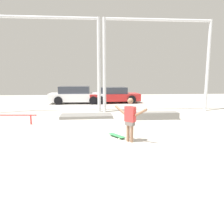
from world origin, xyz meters
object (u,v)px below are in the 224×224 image
Objects in this scene: grind_box at (155,116)px; grind_rail at (4,116)px; skateboarder at (130,118)px; manual_pad at (86,116)px; parked_car_white at (76,95)px; skateboard at (117,136)px; parked_car_red at (113,95)px.

grind_rail reaches higher than grind_box.
skateboarder reaches higher than manual_pad.
grind_box is 0.85× the size of manual_pad.
parked_car_white is (-1.01, 6.18, 0.58)m from manual_pad.
skateboarder reaches higher than skateboard.
grind_rail is (-3.65, -1.42, 0.29)m from manual_pad.
grind_rail is at bearing -174.73° from grind_box.
parked_car_white is 1.03× the size of parked_car_red.
parked_car_red is (0.42, 10.79, -0.19)m from skateboarder.
skateboarder reaches higher than grind_rail.
parked_car_white is at bearing 99.26° from manual_pad.
grind_rail is at bearing -165.71° from skateboarder.
grind_box reaches higher than manual_pad.
grind_rail is 0.68× the size of parked_car_white.
skateboarder is 0.64× the size of grind_box.
skateboard is 0.25× the size of grind_rail.
skateboard is 0.28× the size of manual_pad.
skateboard is at bearing -99.07° from parked_car_red.
grind_box is 7.21m from parked_car_red.
skateboard is 0.17× the size of parked_car_white.
parked_car_red is (5.66, 7.70, 0.26)m from grind_rail.
parked_car_red is (-1.52, 7.04, 0.45)m from grind_box.
manual_pad is 0.91× the size of grind_rail.
parked_car_white reaches higher than grind_box.
manual_pad is at bearing 154.19° from skateboarder.
grind_box is 0.53× the size of parked_car_white.
parked_car_red is at bearing 102.18° from grind_box.
parked_car_red reaches higher than grind_rail.
manual_pad is 0.64× the size of parked_car_red.
parked_car_red is at bearing 2.97° from parked_car_white.
manual_pad is 0.62× the size of parked_car_white.
grind_box is at bearing 110.90° from skateboard.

